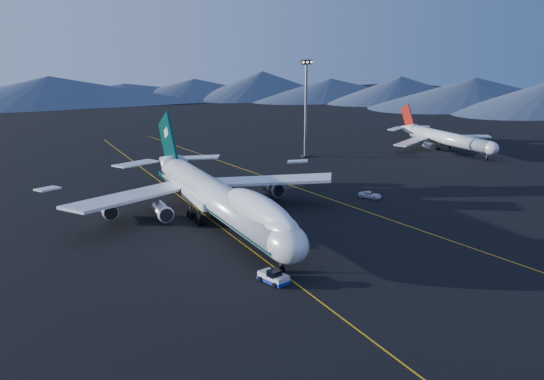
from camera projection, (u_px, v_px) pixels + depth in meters
name	position (u px, v px, depth m)	size (l,w,h in m)	color
ground	(219.00, 226.00, 121.01)	(500.00, 500.00, 0.00)	black
taxiway_line_main	(219.00, 226.00, 121.01)	(0.25, 220.00, 0.01)	#E2A30D
taxiway_line_side	(322.00, 196.00, 142.69)	(0.25, 200.00, 0.01)	#E2A30D
boeing_747	(219.00, 198.00, 119.54)	(59.62, 72.43, 19.37)	silver
pushback_tug	(273.00, 278.00, 94.14)	(3.95, 5.59, 2.21)	silver
second_jet	(445.00, 138.00, 196.36)	(40.02, 45.21, 12.87)	silver
service_van	(370.00, 195.00, 141.04)	(2.48, 5.37, 1.49)	silver
floodlight_mast	(306.00, 109.00, 182.87)	(3.62, 2.72, 29.34)	black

